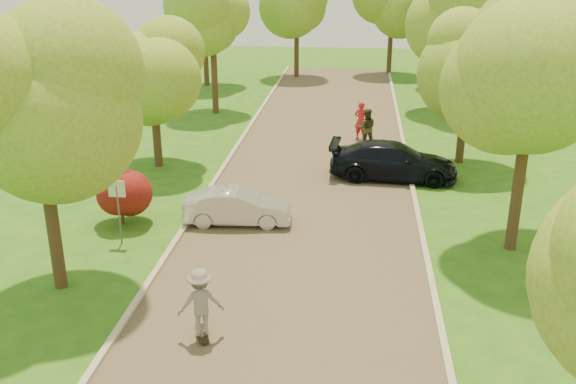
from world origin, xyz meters
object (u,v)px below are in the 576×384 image
at_px(longboard, 202,334).
at_px(dark_sedan, 393,161).
at_px(street_sign, 118,199).
at_px(skateboarder, 201,302).
at_px(person_striped, 361,121).
at_px(person_olive, 366,128).
at_px(silver_sedan, 238,207).

bearing_deg(longboard, dark_sedan, -133.27).
distance_m(street_sign, skateboarder, 6.44).
bearing_deg(dark_sedan, person_striped, 17.03).
distance_m(person_striped, person_olive, 1.31).
bearing_deg(silver_sedan, dark_sedan, -50.24).
xyz_separation_m(street_sign, longboard, (3.92, -5.08, -1.47)).
distance_m(longboard, skateboarder, 0.90).
relative_size(street_sign, dark_sedan, 0.41).
height_order(longboard, person_olive, person_olive).
bearing_deg(person_striped, skateboarder, 100.34).
relative_size(longboard, person_striped, 0.48).
height_order(silver_sedan, dark_sedan, dark_sedan).
xyz_separation_m(dark_sedan, person_olive, (-1.11, 4.54, 0.18)).
height_order(skateboarder, person_striped, person_striped).
bearing_deg(dark_sedan, street_sign, 132.92).
bearing_deg(skateboarder, longboard, 132.67).
bearing_deg(longboard, person_striped, -122.48).
bearing_deg(street_sign, person_olive, 56.26).
height_order(dark_sedan, longboard, dark_sedan).
relative_size(longboard, person_olive, 0.49).
relative_size(dark_sedan, longboard, 5.67).
distance_m(dark_sedan, longboard, 13.55).
height_order(silver_sedan, person_striped, person_striped).
distance_m(street_sign, person_olive, 14.41).
relative_size(silver_sedan, person_striped, 1.93).
relative_size(silver_sedan, person_olive, 1.99).
relative_size(person_striped, person_olive, 1.03).
relative_size(skateboarder, person_olive, 0.93).
xyz_separation_m(longboard, skateboarder, (-0.00, 0.00, 0.90)).
distance_m(silver_sedan, dark_sedan, 7.77).
bearing_deg(silver_sedan, longboard, 179.23).
bearing_deg(silver_sedan, person_striped, -24.76).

